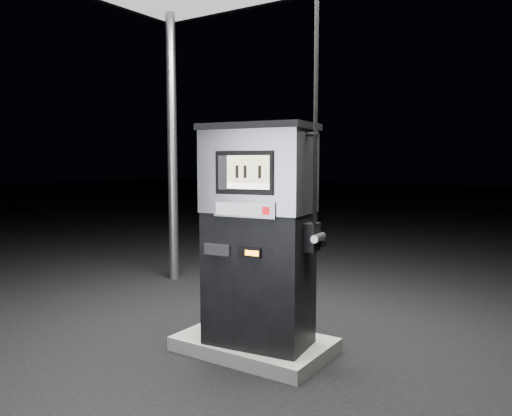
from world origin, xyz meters
The scene contains 5 objects.
ground centered at (0.00, 0.00, 0.00)m, with size 80.00×80.00×0.00m, color black.
pump_island centered at (0.00, 0.00, 0.07)m, with size 1.60×1.00×0.15m, color slate.
fuel_dispenser centered at (0.13, -0.10, 1.31)m, with size 1.28×0.80×4.70m.
bollard_left centered at (-0.68, 0.14, 0.54)m, with size 0.10×0.10×0.77m, color yellow.
bollard_right centered at (0.58, -0.15, 0.53)m, with size 0.10×0.10×0.77m, color yellow.
Camera 1 is at (2.88, -4.34, 2.04)m, focal length 35.00 mm.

